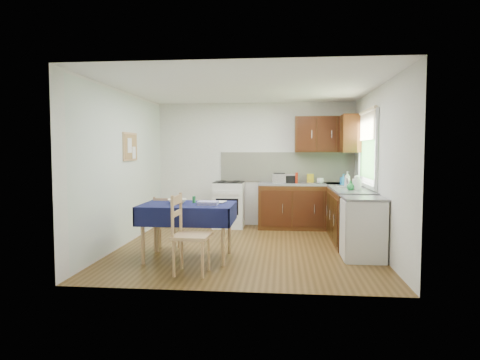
# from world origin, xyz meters

# --- Properties ---
(floor) EXTENTS (4.20, 4.20, 0.00)m
(floor) POSITION_xyz_m (0.00, 0.00, 0.00)
(floor) COLOR #4C3314
(floor) RESTS_ON ground
(ceiling) EXTENTS (4.00, 4.20, 0.02)m
(ceiling) POSITION_xyz_m (0.00, 0.00, 2.50)
(ceiling) COLOR white
(ceiling) RESTS_ON wall_back
(wall_back) EXTENTS (4.00, 0.02, 2.50)m
(wall_back) POSITION_xyz_m (0.00, 2.10, 1.25)
(wall_back) COLOR silver
(wall_back) RESTS_ON ground
(wall_front) EXTENTS (4.00, 0.02, 2.50)m
(wall_front) POSITION_xyz_m (0.00, -2.10, 1.25)
(wall_front) COLOR silver
(wall_front) RESTS_ON ground
(wall_left) EXTENTS (0.02, 4.20, 2.50)m
(wall_left) POSITION_xyz_m (-2.00, 0.00, 1.25)
(wall_left) COLOR silver
(wall_left) RESTS_ON ground
(wall_right) EXTENTS (0.02, 4.20, 2.50)m
(wall_right) POSITION_xyz_m (2.00, 0.00, 1.25)
(wall_right) COLOR silver
(wall_right) RESTS_ON ground
(base_cabinets) EXTENTS (1.90, 2.30, 0.86)m
(base_cabinets) POSITION_xyz_m (1.36, 1.26, 0.43)
(base_cabinets) COLOR #381809
(base_cabinets) RESTS_ON ground
(worktop_back) EXTENTS (1.90, 0.60, 0.04)m
(worktop_back) POSITION_xyz_m (1.05, 1.80, 0.88)
(worktop_back) COLOR slate
(worktop_back) RESTS_ON base_cabinets
(worktop_right) EXTENTS (0.60, 1.70, 0.04)m
(worktop_right) POSITION_xyz_m (1.70, 0.65, 0.88)
(worktop_right) COLOR slate
(worktop_right) RESTS_ON base_cabinets
(worktop_corner) EXTENTS (0.60, 0.60, 0.04)m
(worktop_corner) POSITION_xyz_m (1.70, 1.80, 0.88)
(worktop_corner) COLOR slate
(worktop_corner) RESTS_ON base_cabinets
(splashback) EXTENTS (2.70, 0.02, 0.60)m
(splashback) POSITION_xyz_m (0.65, 2.08, 1.20)
(splashback) COLOR #F1EDCC
(splashback) RESTS_ON wall_back
(upper_cabinets) EXTENTS (1.20, 0.85, 0.70)m
(upper_cabinets) POSITION_xyz_m (1.52, 1.80, 1.85)
(upper_cabinets) COLOR #381809
(upper_cabinets) RESTS_ON wall_back
(stove) EXTENTS (0.60, 0.61, 0.92)m
(stove) POSITION_xyz_m (-0.50, 1.80, 0.46)
(stove) COLOR silver
(stove) RESTS_ON ground
(window) EXTENTS (0.04, 1.48, 1.26)m
(window) POSITION_xyz_m (1.97, 0.70, 1.65)
(window) COLOR #285422
(window) RESTS_ON wall_right
(fridge) EXTENTS (0.58, 0.60, 0.89)m
(fridge) POSITION_xyz_m (1.70, -0.55, 0.44)
(fridge) COLOR silver
(fridge) RESTS_ON ground
(corkboard) EXTENTS (0.04, 0.62, 0.47)m
(corkboard) POSITION_xyz_m (-1.97, 0.30, 1.60)
(corkboard) COLOR tan
(corkboard) RESTS_ON wall_left
(dining_table) EXTENTS (1.30, 0.88, 0.79)m
(dining_table) POSITION_xyz_m (-0.76, -0.75, 0.68)
(dining_table) COLOR #0E1538
(dining_table) RESTS_ON ground
(chair_far) EXTENTS (0.38, 0.38, 0.84)m
(chair_far) POSITION_xyz_m (-1.20, -0.29, 0.45)
(chair_far) COLOR tan
(chair_far) RESTS_ON ground
(chair_near) EXTENTS (0.46, 0.46, 1.00)m
(chair_near) POSITION_xyz_m (-0.61, -1.46, 0.53)
(chair_near) COLOR tan
(chair_near) RESTS_ON ground
(toaster) EXTENTS (0.26, 0.16, 0.20)m
(toaster) POSITION_xyz_m (0.50, 1.74, 0.99)
(toaster) COLOR silver
(toaster) RESTS_ON worktop_back
(sandwich_press) EXTENTS (0.30, 0.26, 0.18)m
(sandwich_press) POSITION_xyz_m (0.67, 1.84, 0.99)
(sandwich_press) COLOR black
(sandwich_press) RESTS_ON worktop_back
(sauce_bottle) EXTENTS (0.05, 0.05, 0.21)m
(sauce_bottle) POSITION_xyz_m (0.83, 1.65, 1.01)
(sauce_bottle) COLOR #AC220D
(sauce_bottle) RESTS_ON worktop_back
(yellow_packet) EXTENTS (0.14, 0.11, 0.17)m
(yellow_packet) POSITION_xyz_m (1.11, 1.93, 0.99)
(yellow_packet) COLOR gold
(yellow_packet) RESTS_ON worktop_back
(dish_rack) EXTENTS (0.37, 0.29, 0.18)m
(dish_rack) POSITION_xyz_m (1.68, 0.84, 0.92)
(dish_rack) COLOR #929297
(dish_rack) RESTS_ON worktop_right
(kettle) EXTENTS (0.14, 0.14, 0.24)m
(kettle) POSITION_xyz_m (1.76, 0.38, 1.01)
(kettle) COLOR silver
(kettle) RESTS_ON worktop_right
(cup) EXTENTS (0.16, 0.16, 0.11)m
(cup) POSITION_xyz_m (1.29, 1.67, 0.95)
(cup) COLOR white
(cup) RESTS_ON worktop_back
(soap_bottle_a) EXTENTS (0.15, 0.15, 0.27)m
(soap_bottle_a) POSITION_xyz_m (1.69, 0.97, 1.04)
(soap_bottle_a) COLOR silver
(soap_bottle_a) RESTS_ON worktop_right
(soap_bottle_b) EXTENTS (0.11, 0.11, 0.20)m
(soap_bottle_b) POSITION_xyz_m (1.68, 1.40, 1.00)
(soap_bottle_b) COLOR blue
(soap_bottle_b) RESTS_ON worktop_right
(soap_bottle_c) EXTENTS (0.16, 0.16, 0.15)m
(soap_bottle_c) POSITION_xyz_m (1.65, 0.36, 0.98)
(soap_bottle_c) COLOR #24843D
(soap_bottle_c) RESTS_ON worktop_right
(plate_bowl) EXTENTS (0.34, 0.34, 0.06)m
(plate_bowl) POSITION_xyz_m (-0.92, -0.73, 0.82)
(plate_bowl) COLOR #F8EDCB
(plate_bowl) RESTS_ON dining_table
(book) EXTENTS (0.21, 0.27, 0.02)m
(book) POSITION_xyz_m (-0.44, -0.57, 0.80)
(book) COLOR white
(book) RESTS_ON dining_table
(spice_jar) EXTENTS (0.05, 0.05, 0.10)m
(spice_jar) POSITION_xyz_m (-0.70, -0.63, 0.83)
(spice_jar) COLOR #238139
(spice_jar) RESTS_ON dining_table
(tea_towel) EXTENTS (0.28, 0.22, 0.05)m
(tea_towel) POSITION_xyz_m (-0.46, -0.82, 0.81)
(tea_towel) COLOR #2A2A9B
(tea_towel) RESTS_ON dining_table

